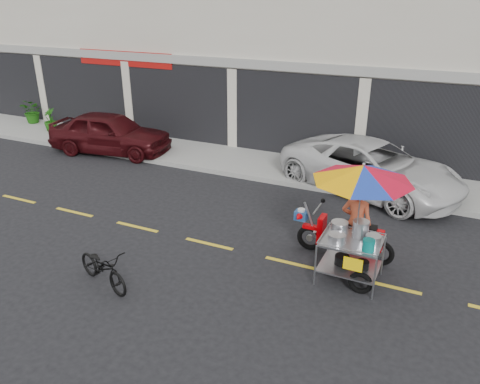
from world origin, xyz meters
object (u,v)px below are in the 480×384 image
at_px(white_pickup, 371,167).
at_px(food_vendor_rig, 358,202).
at_px(maroon_sedan, 110,133).
at_px(near_bicycle, 103,268).

distance_m(white_pickup, food_vendor_rig, 4.55).
bearing_deg(maroon_sedan, food_vendor_rig, -121.74).
distance_m(maroon_sedan, food_vendor_rig, 10.38).
bearing_deg(maroon_sedan, white_pickup, -96.15).
relative_size(white_pickup, near_bicycle, 3.42).
xyz_separation_m(maroon_sedan, near_bicycle, (5.22, -6.68, -0.33)).
relative_size(maroon_sedan, near_bicycle, 2.82).
xyz_separation_m(white_pickup, food_vendor_rig, (0.47, -4.45, 0.82)).
height_order(white_pickup, near_bicycle, white_pickup).
height_order(near_bicycle, food_vendor_rig, food_vendor_rig).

